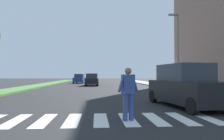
{
  "coord_description": "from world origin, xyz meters",
  "views": [
    {
      "loc": [
        -0.13,
        0.85,
        1.45
      ],
      "look_at": [
        0.88,
        14.93,
        1.79
      ],
      "focal_mm": 34.29,
      "sensor_mm": 36.0,
      "label": 1
    }
  ],
  "objects_px": {
    "sedan_distant": "(80,79)",
    "street_lamp_right": "(177,44)",
    "suv_crossing": "(186,86)",
    "sedan_far_horizon": "(91,78)",
    "pedestrian_performer": "(128,91)",
    "sedan_midblock": "(92,80)"
  },
  "relations": [
    {
      "from": "sedan_distant",
      "to": "street_lamp_right",
      "type": "bearing_deg",
      "value": -58.24
    },
    {
      "from": "suv_crossing",
      "to": "sedan_far_horizon",
      "type": "distance_m",
      "value": 44.06
    },
    {
      "from": "pedestrian_performer",
      "to": "sedan_distant",
      "type": "height_order",
      "value": "pedestrian_performer"
    },
    {
      "from": "street_lamp_right",
      "to": "pedestrian_performer",
      "type": "relative_size",
      "value": 4.44
    },
    {
      "from": "pedestrian_performer",
      "to": "sedan_far_horizon",
      "type": "distance_m",
      "value": 46.62
    },
    {
      "from": "sedan_midblock",
      "to": "sedan_far_horizon",
      "type": "xyz_separation_m",
      "value": [
        -0.77,
        23.65,
        0.03
      ]
    },
    {
      "from": "sedan_distant",
      "to": "sedan_far_horizon",
      "type": "height_order",
      "value": "sedan_far_horizon"
    },
    {
      "from": "suv_crossing",
      "to": "sedan_midblock",
      "type": "distance_m",
      "value": 20.62
    },
    {
      "from": "street_lamp_right",
      "to": "pedestrian_performer",
      "type": "height_order",
      "value": "street_lamp_right"
    },
    {
      "from": "suv_crossing",
      "to": "sedan_distant",
      "type": "distance_m",
      "value": 30.18
    },
    {
      "from": "street_lamp_right",
      "to": "sedan_distant",
      "type": "distance_m",
      "value": 21.55
    },
    {
      "from": "pedestrian_performer",
      "to": "suv_crossing",
      "type": "xyz_separation_m",
      "value": [
        3.11,
        2.84,
        -0.0
      ]
    },
    {
      "from": "pedestrian_performer",
      "to": "sedan_distant",
      "type": "relative_size",
      "value": 0.39
    },
    {
      "from": "sedan_distant",
      "to": "sedan_far_horizon",
      "type": "bearing_deg",
      "value": 83.51
    },
    {
      "from": "pedestrian_performer",
      "to": "sedan_midblock",
      "type": "xyz_separation_m",
      "value": [
        -1.7,
        22.89,
        -0.16
      ]
    },
    {
      "from": "pedestrian_performer",
      "to": "sedan_midblock",
      "type": "height_order",
      "value": "pedestrian_performer"
    },
    {
      "from": "pedestrian_performer",
      "to": "sedan_distant",
      "type": "bearing_deg",
      "value": 97.28
    },
    {
      "from": "suv_crossing",
      "to": "street_lamp_right",
      "type": "bearing_deg",
      "value": 70.72
    },
    {
      "from": "sedan_distant",
      "to": "suv_crossing",
      "type": "bearing_deg",
      "value": -76.16
    },
    {
      "from": "sedan_midblock",
      "to": "sedan_distant",
      "type": "relative_size",
      "value": 0.99
    },
    {
      "from": "suv_crossing",
      "to": "sedan_far_horizon",
      "type": "height_order",
      "value": "suv_crossing"
    },
    {
      "from": "street_lamp_right",
      "to": "suv_crossing",
      "type": "distance_m",
      "value": 12.49
    }
  ]
}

